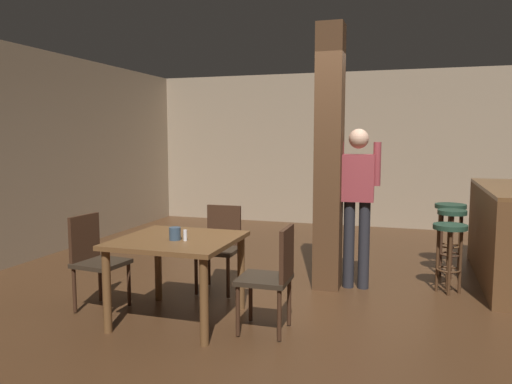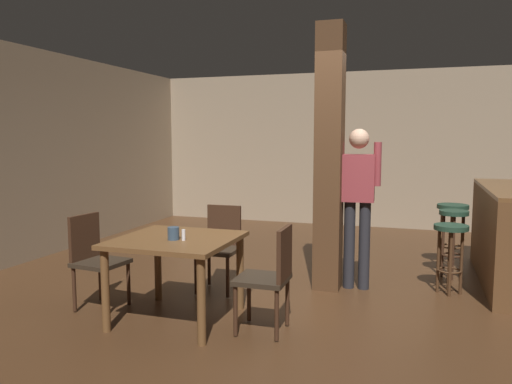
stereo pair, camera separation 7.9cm
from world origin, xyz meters
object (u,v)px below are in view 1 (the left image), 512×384
at_px(bar_stool_near, 450,242).
at_px(salt_shaker, 185,235).
at_px(dining_table, 178,251).
at_px(chair_east, 273,273).
at_px(chair_west, 95,257).
at_px(bar_stool_mid, 452,228).
at_px(bar_stool_far, 450,219).
at_px(chair_north, 220,243).
at_px(standing_person, 357,196).
at_px(bar_counter, 497,233).
at_px(napkin_cup, 175,234).

bearing_deg(bar_stool_near, salt_shaker, -143.42).
bearing_deg(dining_table, salt_shaker, -36.63).
xyz_separation_m(chair_east, chair_west, (-1.76, 0.05, 0.00)).
distance_m(chair_west, bar_stool_mid, 3.95).
bearing_deg(bar_stool_far, dining_table, -132.09).
height_order(chair_north, chair_west, same).
distance_m(standing_person, bar_counter, 1.73).
xyz_separation_m(chair_west, bar_stool_far, (3.31, 2.66, 0.10)).
bearing_deg(bar_stool_near, dining_table, -146.23).
bearing_deg(bar_counter, chair_north, -156.13).
xyz_separation_m(dining_table, chair_north, (0.03, 0.94, -0.13)).
xyz_separation_m(chair_west, bar_stool_mid, (3.30, 2.18, 0.08)).
relative_size(chair_east, bar_stool_far, 1.11).
bearing_deg(salt_shaker, dining_table, 143.37).
relative_size(bar_stool_mid, bar_stool_far, 0.99).
bearing_deg(chair_west, chair_north, 44.84).
xyz_separation_m(chair_east, bar_stool_near, (1.47, 1.60, 0.04)).
xyz_separation_m(salt_shaker, bar_stool_far, (2.31, 2.77, -0.19)).
distance_m(napkin_cup, bar_stool_near, 2.88).
xyz_separation_m(standing_person, bar_stool_far, (1.02, 1.24, -0.39)).
distance_m(bar_counter, bar_stool_far, 0.68).
xyz_separation_m(standing_person, bar_counter, (1.49, 0.76, -0.45)).
height_order(dining_table, bar_stool_far, bar_stool_far).
bearing_deg(dining_table, standing_person, 45.88).
height_order(bar_counter, bar_stool_near, bar_counter).
xyz_separation_m(chair_east, bar_counter, (2.02, 2.23, 0.04)).
bearing_deg(dining_table, bar_stool_mid, 42.45).
bearing_deg(chair_east, bar_counter, 47.84).
height_order(bar_stool_mid, bar_stool_far, bar_stool_far).
bearing_deg(chair_north, standing_person, 20.46).
xyz_separation_m(chair_east, napkin_cup, (-0.86, -0.06, 0.30)).
bearing_deg(bar_stool_mid, bar_counter, -0.23).
bearing_deg(bar_stool_far, chair_north, -143.85).
distance_m(chair_north, chair_west, 1.29).
bearing_deg(dining_table, bar_counter, 37.27).
height_order(dining_table, bar_stool_near, dining_table).
relative_size(chair_north, chair_west, 1.00).
bearing_deg(chair_east, salt_shaker, -175.08).
bearing_deg(chair_west, dining_table, -1.79).
distance_m(dining_table, bar_stool_mid, 3.27).
bearing_deg(bar_counter, napkin_cup, -141.51).
bearing_deg(chair_west, napkin_cup, -7.07).
bearing_deg(bar_stool_near, bar_counter, 49.26).
bearing_deg(bar_stool_mid, chair_west, -146.51).
distance_m(bar_stool_mid, bar_stool_far, 0.48).
xyz_separation_m(chair_north, salt_shaker, (0.08, -1.03, 0.29)).
xyz_separation_m(chair_west, standing_person, (2.29, 1.42, 0.50)).
xyz_separation_m(dining_table, bar_stool_mid, (2.41, 2.21, -0.05)).
xyz_separation_m(dining_table, standing_person, (1.41, 1.45, 0.37)).
bearing_deg(bar_counter, chair_west, -150.05).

